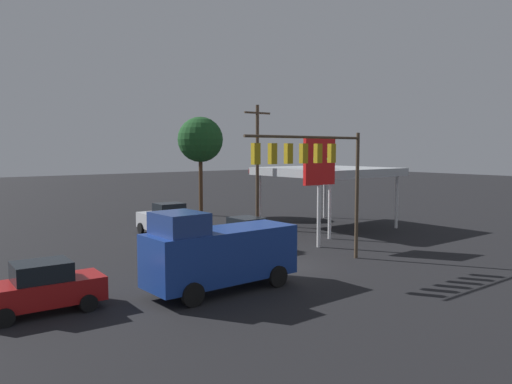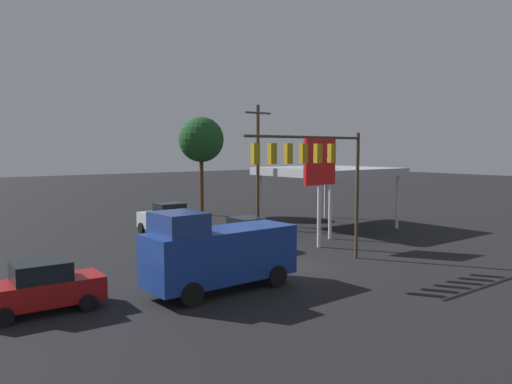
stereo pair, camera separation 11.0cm
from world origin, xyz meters
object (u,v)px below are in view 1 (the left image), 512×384
Objects in this scene: price_sign at (319,167)px; pickup_parked at (165,220)px; sedan_waiting at (42,288)px; street_tree at (200,140)px; utility_pole at (257,164)px; traffic_signal_assembly at (312,162)px; delivery_truck at (218,252)px; sedan_far at (247,233)px.

price_sign is 1.28× the size of pickup_parked.
street_tree is (-19.43, -20.04, 6.02)m from sedan_waiting.
utility_pole reaches higher than price_sign.
street_tree is at bearing -95.51° from utility_pole.
utility_pole reaches higher than traffic_signal_assembly.
traffic_signal_assembly is 7.34m from delivery_truck.
price_sign is 11.78m from pickup_parked.
utility_pole is (-5.46, -11.43, -0.45)m from traffic_signal_assembly.
price_sign is at bearing 82.51° from street_tree.
pickup_parked is 14.57m from delivery_truck.
delivery_truck is (11.72, 12.13, -3.31)m from utility_pole.
sedan_far is at bearing 68.00° from street_tree.
traffic_signal_assembly reaches higher than sedan_waiting.
street_tree is (-12.65, -21.76, 5.27)m from delivery_truck.
street_tree is (-6.10, -15.10, 6.02)m from sedan_far.
street_tree is at bearing -131.12° from sedan_waiting.
street_tree reaches higher than sedan_far.
street_tree is (-0.93, -9.63, 1.96)m from utility_pole.
traffic_signal_assembly is 0.84× the size of utility_pole.
pickup_parked is (1.57, -13.09, -4.35)m from traffic_signal_assembly.
sedan_waiting is at bearing -15.38° from delivery_truck.
traffic_signal_assembly reaches higher than price_sign.
traffic_signal_assembly is 1.79× the size of sedan_far.
utility_pole is 17.19m from delivery_truck.
street_tree is (-2.31, -17.56, 1.97)m from price_sign.
price_sign reaches higher than delivery_truck.
pickup_parked is at bearing -166.67° from sedan_far.
sedan_waiting is (18.50, 10.41, -4.05)m from utility_pole.
delivery_truck is 7.03m from sedan_waiting.
utility_pole is 8.05m from price_sign.
price_sign is at bearing 32.72° from pickup_parked.
delivery_truck is at bearing -45.81° from sedan_far.
street_tree reaches higher than sedan_waiting.
sedan_waiting is 14.22m from sedan_far.
pickup_parked is at bearing -59.49° from price_sign.
traffic_signal_assembly reaches higher than delivery_truck.
price_sign is 17.82m from street_tree.
price_sign reaches higher than sedan_waiting.
pickup_parked is (7.03, -1.65, -3.89)m from utility_pole.
sedan_far is (-1.86, 7.12, -0.16)m from pickup_parked.
pickup_parked is 1.17× the size of sedan_waiting.
traffic_signal_assembly is at bearing -4.08° from sedan_far.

